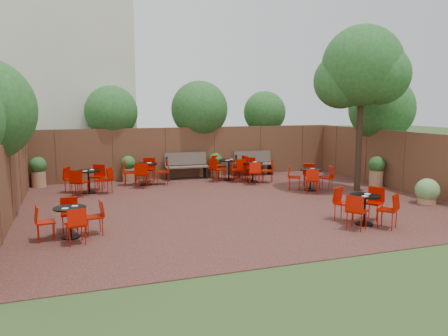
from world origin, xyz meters
name	(u,v)px	position (x,y,z in m)	size (l,w,h in m)	color
ground	(237,204)	(0.00, 0.00, 0.00)	(80.00, 80.00, 0.00)	#354F23
courtyard_paving	(237,203)	(0.00, 0.00, 0.01)	(12.00, 10.00, 0.02)	#371916
fence_back	(192,152)	(0.00, 5.00, 1.00)	(12.00, 0.08, 2.00)	brown
fence_left	(9,182)	(-6.00, 0.00, 1.00)	(0.08, 10.00, 2.00)	brown
fence_right	(404,161)	(6.00, 0.00, 1.00)	(0.08, 10.00, 2.00)	brown
neighbour_building	(68,78)	(-4.50, 8.00, 4.00)	(5.00, 4.00, 8.00)	beige
overhang_foliage	(165,111)	(-1.58, 2.43, 2.67)	(15.59, 10.29, 2.53)	#1E561C
courtyard_tree	(362,71)	(4.47, 0.39, 3.95)	(2.75, 2.65, 5.40)	black
park_bench_left	(186,165)	(-0.33, 4.63, 0.54)	(1.67, 0.61, 1.02)	brown
park_bench_right	(254,163)	(2.50, 4.63, 0.52)	(1.59, 0.56, 0.97)	brown
bistro_tables	(210,180)	(-0.32, 1.63, 0.45)	(9.11, 8.56, 0.90)	black
planters	(191,168)	(-0.41, 3.63, 0.57)	(11.88, 4.33, 1.06)	#A47652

